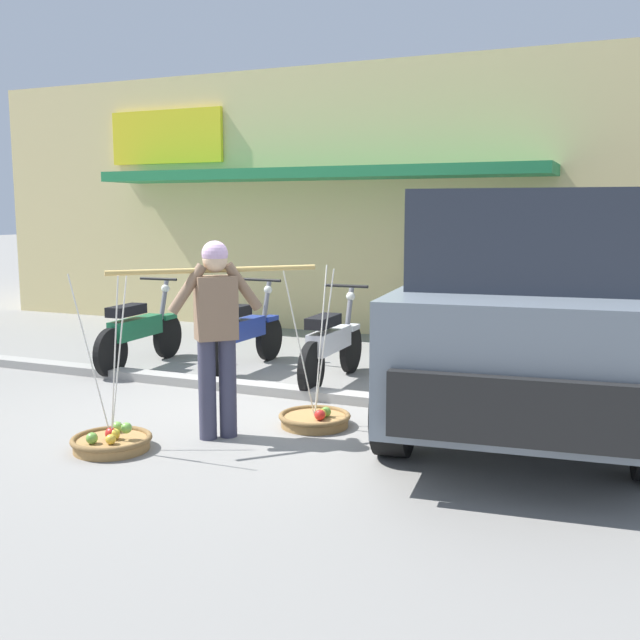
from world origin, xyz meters
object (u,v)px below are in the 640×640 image
object	(u,v)px
motorcycle_second_in_row	(243,333)
wooden_crate	(457,365)
motorcycle_nearest_shop	(139,332)
parked_truck	(529,298)
fruit_basket_left_side	(315,418)
fruit_basket_right_side	(112,441)
motorcycle_third_in_row	(331,344)
fruit_vendor	(216,326)

from	to	relation	value
motorcycle_second_in_row	wooden_crate	world-z (taller)	motorcycle_second_in_row
motorcycle_nearest_shop	parked_truck	distance (m)	4.82
parked_truck	wooden_crate	distance (m)	1.89
motorcycle_second_in_row	parked_truck	size ratio (longest dim) A/B	0.37
fruit_basket_left_side	fruit_basket_right_side	size ratio (longest dim) A/B	1.00
fruit_basket_right_side	motorcycle_third_in_row	xyz separation A→B (m)	(0.75, 2.89, 0.38)
fruit_basket_left_side	fruit_basket_right_side	bearing A→B (deg)	-134.47
fruit_basket_left_side	motorcycle_nearest_shop	bearing A→B (deg)	153.85
parked_truck	fruit_vendor	bearing A→B (deg)	-143.00
motorcycle_nearest_shop	wooden_crate	world-z (taller)	motorcycle_nearest_shop
motorcycle_third_in_row	fruit_basket_left_side	bearing A→B (deg)	-72.61
motorcycle_nearest_shop	parked_truck	world-z (taller)	parked_truck
motorcycle_third_in_row	fruit_vendor	bearing A→B (deg)	-93.24
fruit_basket_left_side	motorcycle_second_in_row	world-z (taller)	fruit_basket_left_side
fruit_basket_right_side	parked_truck	size ratio (longest dim) A/B	0.29
motorcycle_third_in_row	parked_truck	xyz separation A→B (m)	(2.20, -0.49, 0.68)
motorcycle_third_in_row	parked_truck	world-z (taller)	parked_truck
fruit_vendor	motorcycle_third_in_row	bearing A→B (deg)	86.76
fruit_basket_left_side	fruit_basket_right_side	distance (m)	1.79
motorcycle_nearest_shop	wooden_crate	distance (m)	3.93
motorcycle_nearest_shop	motorcycle_third_in_row	size ratio (longest dim) A/B	1.00
fruit_basket_right_side	motorcycle_third_in_row	world-z (taller)	fruit_basket_right_side
motorcycle_third_in_row	motorcycle_second_in_row	bearing A→B (deg)	167.41
fruit_basket_left_side	parked_truck	size ratio (longest dim) A/B	0.29
motorcycle_nearest_shop	motorcycle_third_in_row	world-z (taller)	same
fruit_basket_left_side	motorcycle_third_in_row	distance (m)	1.73
motorcycle_second_in_row	wooden_crate	bearing A→B (deg)	11.85
fruit_vendor	motorcycle_second_in_row	size ratio (longest dim) A/B	0.93
fruit_basket_left_side	motorcycle_third_in_row	bearing A→B (deg)	107.39
motorcycle_third_in_row	wooden_crate	distance (m)	1.53
motorcycle_third_in_row	parked_truck	distance (m)	2.36
fruit_basket_left_side	motorcycle_third_in_row	xyz separation A→B (m)	(-0.50, 1.61, 0.38)
fruit_vendor	fruit_basket_right_side	world-z (taller)	fruit_vendor
motorcycle_second_in_row	motorcycle_third_in_row	bearing A→B (deg)	-12.59
fruit_basket_left_side	fruit_vendor	bearing A→B (deg)	-134.64
fruit_vendor	fruit_basket_left_side	world-z (taller)	fruit_vendor
fruit_vendor	motorcycle_nearest_shop	size ratio (longest dim) A/B	0.93
motorcycle_second_in_row	parked_truck	distance (m)	3.64
wooden_crate	motorcycle_second_in_row	bearing A→B (deg)	-168.15
fruit_vendor	motorcycle_third_in_row	world-z (taller)	fruit_vendor
fruit_vendor	parked_truck	size ratio (longest dim) A/B	0.34
motorcycle_second_in_row	fruit_basket_left_side	bearing A→B (deg)	-46.61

